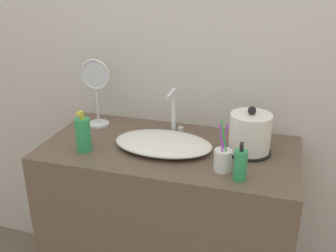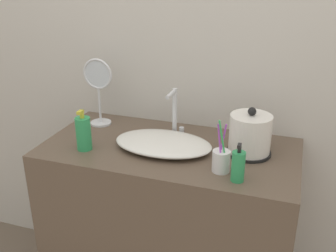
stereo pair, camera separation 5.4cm
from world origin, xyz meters
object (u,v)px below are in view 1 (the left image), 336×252
object	(u,v)px
lotion_bottle	(240,165)
toothbrush_cup	(223,159)
faucet	(174,111)
shampoo_bottle	(83,134)
vanity_mirror	(96,88)
electric_kettle	(250,135)

from	to	relation	value
lotion_bottle	toothbrush_cup	bearing A→B (deg)	144.66
faucet	toothbrush_cup	distance (m)	0.39
toothbrush_cup	shampoo_bottle	world-z (taller)	toothbrush_cup
shampoo_bottle	vanity_mirror	distance (m)	0.31
faucet	electric_kettle	size ratio (longest dim) A/B	1.08
electric_kettle	shampoo_bottle	distance (m)	0.71
toothbrush_cup	lotion_bottle	world-z (taller)	toothbrush_cup
shampoo_bottle	vanity_mirror	world-z (taller)	vanity_mirror
toothbrush_cup	vanity_mirror	bearing A→B (deg)	156.91
toothbrush_cup	shampoo_bottle	distance (m)	0.60
electric_kettle	lotion_bottle	world-z (taller)	electric_kettle
shampoo_bottle	toothbrush_cup	bearing A→B (deg)	-0.24
faucet	shampoo_bottle	distance (m)	0.43
faucet	electric_kettle	distance (m)	0.37
shampoo_bottle	vanity_mirror	xyz separation A→B (m)	(-0.07, 0.28, 0.12)
electric_kettle	vanity_mirror	size ratio (longest dim) A/B	0.63
faucet	vanity_mirror	bearing A→B (deg)	177.67
electric_kettle	lotion_bottle	size ratio (longest dim) A/B	1.36
electric_kettle	shampoo_bottle	size ratio (longest dim) A/B	1.15
electric_kettle	shampoo_bottle	xyz separation A→B (m)	(-0.68, -0.19, -0.01)
electric_kettle	faucet	bearing A→B (deg)	166.96
faucet	lotion_bottle	world-z (taller)	faucet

